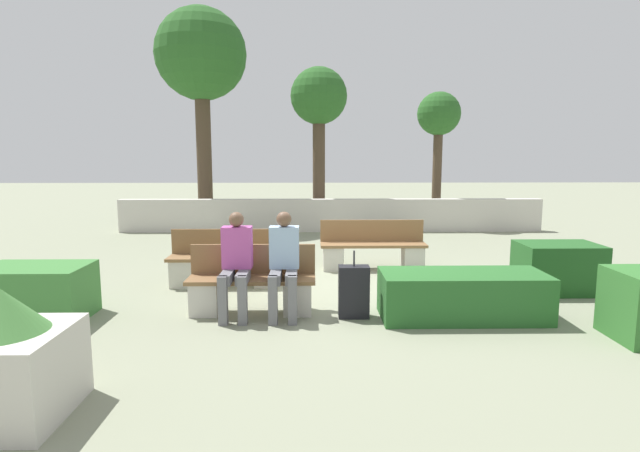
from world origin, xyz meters
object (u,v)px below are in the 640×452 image
(person_seated_man, at_px, (236,260))
(suitcase, at_px, (354,292))
(bench_front, at_px, (252,288))
(planter_corner_left, at_px, (5,361))
(tree_leftmost, at_px, (201,58))
(person_seated_woman, at_px, (284,259))
(bench_left_side, at_px, (373,250))
(bench_right_side, at_px, (225,264))
(tree_center_left, at_px, (319,103))
(tree_center_right, at_px, (439,120))

(person_seated_man, xyz_separation_m, suitcase, (1.50, -0.08, -0.40))
(bench_front, relative_size, suitcase, 1.92)
(planter_corner_left, bearing_deg, bench_front, 58.39)
(tree_leftmost, bearing_deg, person_seated_man, -75.63)
(person_seated_woman, distance_m, suitcase, 0.98)
(suitcase, relative_size, tree_leftmost, 0.14)
(person_seated_man, distance_m, planter_corner_left, 2.88)
(bench_left_side, bearing_deg, suitcase, -96.86)
(bench_right_side, relative_size, planter_corner_left, 1.69)
(person_seated_woman, height_order, tree_center_left, tree_center_left)
(bench_right_side, bearing_deg, bench_front, -75.46)
(bench_left_side, bearing_deg, person_seated_woman, -113.91)
(bench_front, xyz_separation_m, suitcase, (1.32, -0.22, 0.00))
(bench_front, xyz_separation_m, person_seated_woman, (0.43, -0.14, 0.41))
(person_seated_woman, xyz_separation_m, tree_leftmost, (-2.72, 8.22, 3.99))
(person_seated_man, height_order, person_seated_woman, person_seated_woman)
(bench_right_side, distance_m, tree_leftmost, 8.17)
(person_seated_woman, relative_size, tree_center_right, 0.35)
(bench_left_side, relative_size, bench_right_side, 1.07)
(planter_corner_left, height_order, tree_center_left, tree_center_left)
(person_seated_man, xyz_separation_m, planter_corner_left, (-1.44, -2.48, -0.27))
(bench_front, height_order, person_seated_man, person_seated_man)
(tree_center_left, bearing_deg, bench_right_side, -104.22)
(tree_center_left, bearing_deg, person_seated_man, -98.57)
(tree_leftmost, distance_m, tree_center_left, 3.53)
(bench_front, xyz_separation_m, planter_corner_left, (-1.62, -2.62, 0.13))
(bench_front, bearing_deg, planter_corner_left, -121.61)
(suitcase, bearing_deg, tree_center_right, 69.41)
(suitcase, height_order, tree_center_right, tree_center_right)
(planter_corner_left, relative_size, tree_center_right, 0.27)
(bench_front, xyz_separation_m, tree_leftmost, (-2.28, 8.08, 4.40))
(planter_corner_left, height_order, suitcase, planter_corner_left)
(suitcase, bearing_deg, tree_center_left, 92.40)
(bench_left_side, bearing_deg, tree_leftmost, 131.99)
(bench_right_side, height_order, tree_center_right, tree_center_right)
(bench_front, relative_size, bench_left_side, 0.87)
(bench_right_side, bearing_deg, tree_center_right, 44.61)
(bench_right_side, bearing_deg, suitcase, -48.45)
(person_seated_woman, bearing_deg, tree_center_left, 85.86)
(bench_right_side, relative_size, suitcase, 2.05)
(person_seated_woman, bearing_deg, person_seated_man, -179.95)
(tree_center_right, bearing_deg, bench_left_side, -114.61)
(bench_left_side, height_order, tree_center_left, tree_center_left)
(person_seated_man, distance_m, tree_center_left, 8.33)
(person_seated_man, height_order, planter_corner_left, person_seated_man)
(person_seated_woman, distance_m, tree_leftmost, 9.53)
(planter_corner_left, xyz_separation_m, tree_center_right, (6.02, 10.60, 2.59))
(planter_corner_left, xyz_separation_m, suitcase, (2.94, 2.41, -0.13))
(bench_right_side, relative_size, person_seated_man, 1.33)
(bench_left_side, xyz_separation_m, suitcase, (-0.58, -2.73, -0.01))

